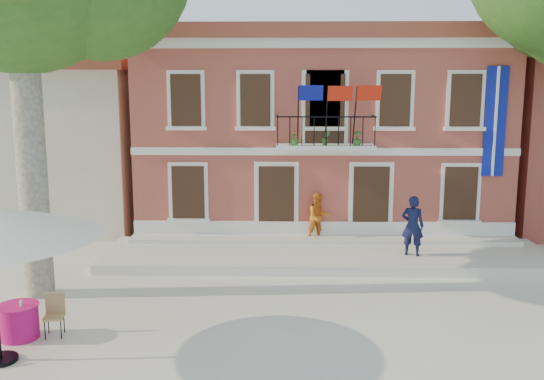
{
  "coord_description": "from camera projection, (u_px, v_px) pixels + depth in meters",
  "views": [
    {
      "loc": [
        0.69,
        -14.2,
        5.58
      ],
      "look_at": [
        0.31,
        3.5,
        2.43
      ],
      "focal_mm": 40.0,
      "sensor_mm": 36.0,
      "label": 1
    }
  ],
  "objects": [
    {
      "name": "terrace",
      "position": [
        326.0,
        256.0,
        19.23
      ],
      "size": [
        14.0,
        3.4,
        0.3
      ],
      "primitive_type": "cube",
      "color": "silver",
      "rests_on": "ground"
    },
    {
      "name": "cafe_table_1",
      "position": [
        19.0,
        320.0,
        13.33
      ],
      "size": [
        1.96,
        0.9,
        0.95
      ],
      "color": "#BF125A",
      "rests_on": "ground"
    },
    {
      "name": "main_building",
      "position": [
        318.0,
        128.0,
        24.09
      ],
      "size": [
        13.5,
        9.59,
        7.5
      ],
      "color": "#A64B3C",
      "rests_on": "ground"
    },
    {
      "name": "ground",
      "position": [
        257.0,
        311.0,
        14.97
      ],
      "size": [
        90.0,
        90.0,
        0.0
      ],
      "primitive_type": "plane",
      "color": "beige",
      "rests_on": "ground"
    },
    {
      "name": "pedestrian_navy",
      "position": [
        413.0,
        226.0,
        18.6
      ],
      "size": [
        0.79,
        0.63,
        1.87
      ],
      "primitive_type": "imported",
      "rotation": [
        0.0,
        0.0,
        2.83
      ],
      "color": "#0F1334",
      "rests_on": "terrace"
    },
    {
      "name": "neighbor_west",
      "position": [
        43.0,
        139.0,
        25.44
      ],
      "size": [
        9.4,
        9.4,
        6.4
      ],
      "color": "beige",
      "rests_on": "ground"
    },
    {
      "name": "pedestrian_orange",
      "position": [
        318.0,
        217.0,
        20.34
      ],
      "size": [
        0.95,
        0.85,
        1.64
      ],
      "primitive_type": "imported",
      "rotation": [
        0.0,
        0.0,
        0.33
      ],
      "color": "orange",
      "rests_on": "terrace"
    }
  ]
}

